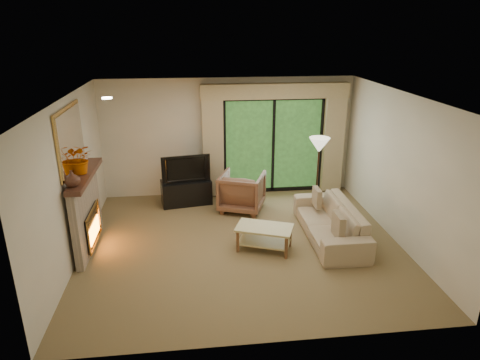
{
  "coord_description": "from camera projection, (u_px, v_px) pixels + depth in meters",
  "views": [
    {
      "loc": [
        -0.82,
        -6.64,
        3.67
      ],
      "look_at": [
        0.0,
        0.3,
        1.1
      ],
      "focal_mm": 32.0,
      "sensor_mm": 36.0,
      "label": 1
    }
  ],
  "objects": [
    {
      "name": "curtain_left",
      "position": [
        213.0,
        144.0,
        9.28
      ],
      "size": [
        0.45,
        0.18,
        2.35
      ],
      "primitive_type": "cube",
      "color": "tan",
      "rests_on": "floor"
    },
    {
      "name": "media_console",
      "position": [
        186.0,
        192.0,
        9.17
      ],
      "size": [
        1.11,
        0.63,
        0.52
      ],
      "primitive_type": "cube",
      "rotation": [
        0.0,
        0.0,
        0.16
      ],
      "color": "black",
      "rests_on": "floor"
    },
    {
      "name": "wall_back",
      "position": [
        228.0,
        137.0,
        9.43
      ],
      "size": [
        5.0,
        0.0,
        5.0
      ],
      "primitive_type": "plane",
      "rotation": [
        1.57,
        0.0,
        0.0
      ],
      "color": "beige",
      "rests_on": "ground"
    },
    {
      "name": "pillow_far",
      "position": [
        317.0,
        197.0,
        8.2
      ],
      "size": [
        0.1,
        0.36,
        0.36
      ],
      "primitive_type": "cube",
      "rotation": [
        0.0,
        0.0,
        -0.01
      ],
      "color": "#503E23",
      "rests_on": "sofa"
    },
    {
      "name": "armchair",
      "position": [
        242.0,
        191.0,
        8.84
      ],
      "size": [
        1.11,
        1.12,
        0.8
      ],
      "primitive_type": "imported",
      "rotation": [
        0.0,
        0.0,
        2.78
      ],
      "color": "brown",
      "rests_on": "floor"
    },
    {
      "name": "cornice",
      "position": [
        275.0,
        91.0,
        9.06
      ],
      "size": [
        3.2,
        0.24,
        0.32
      ],
      "primitive_type": "cube",
      "color": "tan",
      "rests_on": "wall_back"
    },
    {
      "name": "curtain_right",
      "position": [
        333.0,
        140.0,
        9.58
      ],
      "size": [
        0.45,
        0.18,
        2.35
      ],
      "primitive_type": "cube",
      "color": "tan",
      "rests_on": "floor"
    },
    {
      "name": "sliding_door",
      "position": [
        273.0,
        145.0,
        9.56
      ],
      "size": [
        2.26,
        0.1,
        2.16
      ],
      "primitive_type": null,
      "color": "black",
      "rests_on": "floor"
    },
    {
      "name": "fireplace",
      "position": [
        86.0,
        211.0,
        7.21
      ],
      "size": [
        0.24,
        1.7,
        1.37
      ],
      "primitive_type": null,
      "color": "gray",
      "rests_on": "floor"
    },
    {
      "name": "pillow_near",
      "position": [
        338.0,
        226.0,
        7.04
      ],
      "size": [
        0.11,
        0.4,
        0.4
      ],
      "primitive_type": "cube",
      "rotation": [
        0.0,
        0.0,
        -0.01
      ],
      "color": "#503E23",
      "rests_on": "sofa"
    },
    {
      "name": "ceiling",
      "position": [
        242.0,
        96.0,
        6.65
      ],
      "size": [
        5.5,
        5.5,
        0.0
      ],
      "primitive_type": "plane",
      "rotation": [
        3.14,
        0.0,
        0.0
      ],
      "color": "silver",
      "rests_on": "ground"
    },
    {
      "name": "floor_lamp",
      "position": [
        317.0,
        175.0,
        8.7
      ],
      "size": [
        0.5,
        0.5,
        1.55
      ],
      "primitive_type": null,
      "rotation": [
        0.0,
        0.0,
        -0.23
      ],
      "color": "beige",
      "rests_on": "floor"
    },
    {
      "name": "mirror",
      "position": [
        71.0,
        139.0,
        6.77
      ],
      "size": [
        0.07,
        1.45,
        1.02
      ],
      "primitive_type": null,
      "color": "tan",
      "rests_on": "wall_left"
    },
    {
      "name": "vase",
      "position": [
        72.0,
        178.0,
        6.37
      ],
      "size": [
        0.27,
        0.27,
        0.25
      ],
      "primitive_type": "imported",
      "rotation": [
        0.0,
        0.0,
        0.17
      ],
      "color": "#47281C",
      "rests_on": "fireplace"
    },
    {
      "name": "coffee_table",
      "position": [
        264.0,
        238.0,
        7.32
      ],
      "size": [
        1.06,
        0.82,
        0.42
      ],
      "primitive_type": null,
      "rotation": [
        0.0,
        0.0,
        -0.37
      ],
      "color": "tan",
      "rests_on": "floor"
    },
    {
      "name": "sofa",
      "position": [
        330.0,
        221.0,
        7.7
      ],
      "size": [
        0.87,
        2.16,
        0.63
      ],
      "primitive_type": "imported",
      "rotation": [
        0.0,
        0.0,
        -1.58
      ],
      "color": "tan",
      "rests_on": "floor"
    },
    {
      "name": "wall_front",
      "position": [
        269.0,
        249.0,
        4.77
      ],
      "size": [
        5.0,
        0.0,
        5.0
      ],
      "primitive_type": "plane",
      "rotation": [
        -1.57,
        0.0,
        0.0
      ],
      "color": "beige",
      "rests_on": "ground"
    },
    {
      "name": "branches",
      "position": [
        80.0,
        159.0,
        6.88
      ],
      "size": [
        0.45,
        0.39,
        0.5
      ],
      "primitive_type": "imported",
      "rotation": [
        0.0,
        0.0,
        -0.0
      ],
      "color": "#B74D04",
      "rests_on": "fireplace"
    },
    {
      "name": "tv",
      "position": [
        185.0,
        168.0,
        8.98
      ],
      "size": [
        1.03,
        0.29,
        0.59
      ],
      "primitive_type": "imported",
      "rotation": [
        0.0,
        0.0,
        0.16
      ],
      "color": "black",
      "rests_on": "media_console"
    },
    {
      "name": "wall_left",
      "position": [
        71.0,
        182.0,
        6.8
      ],
      "size": [
        0.0,
        5.0,
        5.0
      ],
      "primitive_type": "plane",
      "rotation": [
        1.57,
        0.0,
        1.57
      ],
      "color": "beige",
      "rests_on": "ground"
    },
    {
      "name": "floor",
      "position": [
        242.0,
        244.0,
        7.55
      ],
      "size": [
        5.5,
        5.5,
        0.0
      ],
      "primitive_type": "plane",
      "color": "brown",
      "rests_on": "ground"
    },
    {
      "name": "wall_right",
      "position": [
        399.0,
        169.0,
        7.4
      ],
      "size": [
        0.0,
        5.0,
        5.0
      ],
      "primitive_type": "plane",
      "rotation": [
        1.57,
        0.0,
        -1.57
      ],
      "color": "beige",
      "rests_on": "ground"
    }
  ]
}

